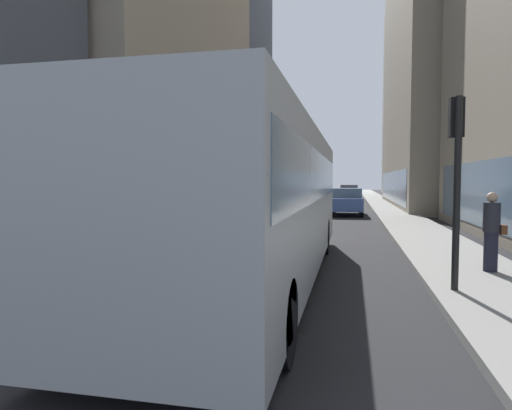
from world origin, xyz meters
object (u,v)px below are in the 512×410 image
car_silver_sedan (207,211)px  traffic_light_near (457,161)px  pedestrian_with_handbag (492,231)px  car_red_coupe (349,192)px  dalmatian_dog (55,300)px  car_black_suv (280,196)px  car_blue_hatchback (347,201)px  car_yellow_taxi (260,200)px  transit_bus (258,195)px  car_grey_wagon (98,234)px

car_silver_sedan → traffic_light_near: traffic_light_near is taller
pedestrian_with_handbag → car_silver_sedan: bearing=140.2°
car_red_coupe → dalmatian_dog: car_red_coupe is taller
car_black_suv → traffic_light_near: 29.25m
car_blue_hatchback → car_yellow_taxi: bearing=167.0°
transit_bus → car_grey_wagon: (-4.00, 0.42, -0.96)m
car_blue_hatchback → traffic_light_near: size_ratio=1.26×
pedestrian_with_handbag → dalmatian_dog: bearing=-142.6°
car_silver_sedan → car_grey_wagon: 8.12m
transit_bus → car_blue_hatchback: size_ratio=2.69×
car_silver_sedan → car_red_coupe: 31.33m
transit_bus → car_yellow_taxi: size_ratio=2.91×
car_yellow_taxi → car_red_coupe: same height
car_red_coupe → pedestrian_with_handbag: bearing=-85.2°
traffic_light_near → car_grey_wagon: bearing=172.5°
traffic_light_near → transit_bus: bearing=170.9°
dalmatian_dog → pedestrian_with_handbag: size_ratio=0.57×
car_grey_wagon → pedestrian_with_handbag: (8.81, 0.77, 0.19)m
car_grey_wagon → car_blue_hatchback: bearing=72.4°
car_black_suv → car_red_coupe: 13.04m
car_blue_hatchback → car_red_coupe: (0.00, 21.23, 0.00)m
car_silver_sedan → dalmatian_dog: size_ratio=4.84×
car_black_suv → car_grey_wagon: bearing=-90.0°
car_yellow_taxi → car_black_suv: size_ratio=0.91×
car_grey_wagon → traffic_light_near: bearing=-7.5°
transit_bus → car_yellow_taxi: transit_bus is taller
car_yellow_taxi → car_blue_hatchback: (5.60, -1.29, 0.00)m
dalmatian_dog → traffic_light_near: (5.60, 3.35, 1.92)m
car_blue_hatchback → traffic_light_near: bearing=-83.6°
pedestrian_with_handbag → traffic_light_near: 2.54m
car_grey_wagon → traffic_light_near: traffic_light_near is taller
car_yellow_taxi → traffic_light_near: size_ratio=1.16×
car_black_suv → dalmatian_dog: 31.59m
car_blue_hatchback → pedestrian_with_handbag: (3.21, -16.93, 0.19)m
car_red_coupe → car_silver_sedan: bearing=-100.3°
car_yellow_taxi → car_grey_wagon: 19.00m
transit_bus → car_yellow_taxi: 19.85m
car_blue_hatchback → car_black_suv: 10.99m
car_silver_sedan → traffic_light_near: (7.70, -9.13, 1.61)m
car_red_coupe → dalmatian_dog: bearing=-94.6°
car_yellow_taxi → dalmatian_dog: (2.10, -23.36, -0.31)m
traffic_light_near → car_blue_hatchback: bearing=96.4°
car_yellow_taxi → car_silver_sedan: size_ratio=0.85×
car_black_suv → car_grey_wagon: size_ratio=1.00×
car_black_suv → car_grey_wagon: 27.16m
car_silver_sedan → traffic_light_near: bearing=-49.8°
car_blue_hatchback → pedestrian_with_handbag: 17.24m
car_yellow_taxi → dalmatian_dog: bearing=-84.9°
car_red_coupe → car_grey_wagon: bearing=-98.2°
transit_bus → car_blue_hatchback: transit_bus is taller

